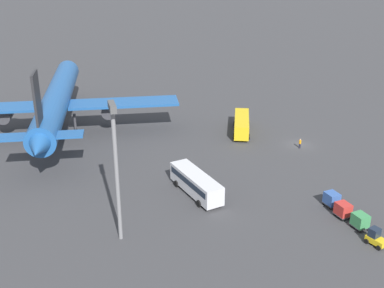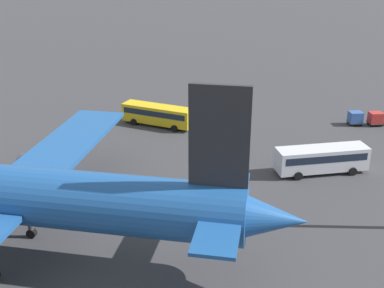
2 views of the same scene
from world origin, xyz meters
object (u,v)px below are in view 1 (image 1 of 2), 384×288
shuttle_bus_far (196,182)px  cargo_cart_red (343,209)px  shuttle_bus_near (242,123)px  baggage_tug (376,238)px  airplane (57,100)px  cargo_cart_green (360,220)px  cargo_cart_blue (332,199)px  worker_person (300,143)px

shuttle_bus_far → cargo_cart_red: (-11.28, -16.93, -0.71)m
shuttle_bus_near → baggage_tug: size_ratio=4.16×
airplane → cargo_cart_red: (-42.64, -35.39, -4.95)m
shuttle_bus_near → cargo_cart_green: shuttle_bus_near is taller
shuttle_bus_far → cargo_cart_blue: shuttle_bus_far is taller
shuttle_bus_far → worker_person: (11.45, -22.33, -1.03)m
shuttle_bus_far → baggage_tug: 24.90m
shuttle_bus_far → baggage_tug: shuttle_bus_far is taller
shuttle_bus_far → cargo_cart_green: size_ratio=5.06×
cargo_cart_red → cargo_cart_blue: bearing=-1.4°
shuttle_bus_far → airplane: bearing=16.8°
cargo_cart_green → cargo_cart_blue: same height
shuttle_bus_near → shuttle_bus_far: (-21.37, 15.08, 0.05)m
airplane → shuttle_bus_far: bearing=-142.3°
airplane → cargo_cart_green: size_ratio=23.69×
cargo_cart_blue → shuttle_bus_near: bearing=3.7°
cargo_cart_green → cargo_cart_red: bearing=11.8°
worker_person → cargo_cart_green: size_ratio=0.78×
shuttle_bus_near → cargo_cart_green: 35.72m
shuttle_bus_near → cargo_cart_green: bearing=-155.1°
airplane → worker_person: size_ratio=30.33×
airplane → cargo_cart_blue: bearing=-131.0°
shuttle_bus_near → worker_person: bearing=-122.9°
cargo_cart_blue → shuttle_bus_far: bearing=64.0°
airplane → baggage_tug: airplane is taller
worker_person → cargo_cart_blue: size_ratio=0.78×
cargo_cart_green → shuttle_bus_near: bearing=4.0°
baggage_tug → cargo_cart_green: bearing=-22.4°
shuttle_bus_far → cargo_cart_blue: 18.93m
shuttle_bus_near → cargo_cart_red: shuttle_bus_near is taller
shuttle_bus_far → cargo_cart_green: 22.62m
shuttle_bus_near → worker_person: (-9.92, -7.25, -0.98)m
baggage_tug → cargo_cart_blue: bearing=-17.4°
airplane → worker_person: 45.70m
cargo_cart_green → airplane: bearing=38.3°
baggage_tug → worker_person: 29.67m
baggage_tug → cargo_cart_red: bearing=-15.7°
baggage_tug → shuttle_bus_near: bearing=-16.3°
cargo_cart_green → baggage_tug: bearing=177.3°
worker_person → cargo_cart_red: cargo_cart_red is taller
baggage_tug → cargo_cart_blue: 9.52m
shuttle_bus_near → airplane: bearing=94.4°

